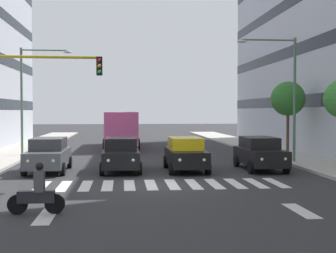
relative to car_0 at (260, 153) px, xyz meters
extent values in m
plane|color=#2D2D30|center=(5.55, 4.36, -0.89)|extent=(180.00, 180.00, 0.00)
cube|color=#ADB2BC|center=(-10.22, -13.43, 8.65)|extent=(9.15, 27.42, 19.07)
cube|color=black|center=(-10.22, -13.43, 2.93)|extent=(9.19, 27.46, 0.90)
cube|color=black|center=(-10.22, -13.43, 6.74)|extent=(9.19, 27.46, 0.90)
cube|color=black|center=(-10.22, -13.43, 10.56)|extent=(9.19, 27.46, 0.90)
cube|color=silver|center=(0.60, 4.36, -0.88)|extent=(0.45, 2.80, 0.01)
cube|color=silver|center=(1.50, 4.36, -0.88)|extent=(0.45, 2.80, 0.01)
cube|color=silver|center=(2.40, 4.36, -0.88)|extent=(0.45, 2.80, 0.01)
cube|color=silver|center=(3.30, 4.36, -0.88)|extent=(0.45, 2.80, 0.01)
cube|color=silver|center=(4.20, 4.36, -0.88)|extent=(0.45, 2.80, 0.01)
cube|color=silver|center=(5.10, 4.36, -0.88)|extent=(0.45, 2.80, 0.01)
cube|color=silver|center=(6.00, 4.36, -0.88)|extent=(0.45, 2.80, 0.01)
cube|color=silver|center=(6.90, 4.36, -0.88)|extent=(0.45, 2.80, 0.01)
cube|color=silver|center=(7.80, 4.36, -0.88)|extent=(0.45, 2.80, 0.01)
cube|color=silver|center=(8.70, 4.36, -0.88)|extent=(0.45, 2.80, 0.01)
cube|color=silver|center=(9.60, 4.36, -0.88)|extent=(0.45, 2.80, 0.01)
cube|color=silver|center=(10.50, 4.36, -0.88)|extent=(0.45, 2.80, 0.01)
cube|color=silver|center=(1.68, 9.86, -0.88)|extent=(0.50, 2.20, 0.01)
cube|color=silver|center=(9.43, 9.86, -0.88)|extent=(0.50, 2.20, 0.01)
cube|color=black|center=(0.00, 0.05, -0.17)|extent=(1.80, 4.40, 0.80)
cube|color=black|center=(0.00, -0.15, 0.53)|extent=(1.58, 2.46, 0.60)
cylinder|color=black|center=(-0.90, 1.50, -0.57)|extent=(0.22, 0.64, 0.64)
cylinder|color=black|center=(0.90, 1.50, -0.57)|extent=(0.22, 0.64, 0.64)
cylinder|color=black|center=(-0.90, -1.40, -0.57)|extent=(0.22, 0.64, 0.64)
cylinder|color=black|center=(0.90, -1.40, -0.57)|extent=(0.22, 0.64, 0.64)
sphere|color=white|center=(-0.58, 2.20, -0.09)|extent=(0.18, 0.18, 0.18)
sphere|color=white|center=(0.58, 2.20, -0.09)|extent=(0.18, 0.18, 0.18)
cube|color=black|center=(3.94, 0.07, -0.17)|extent=(1.80, 4.40, 0.80)
cube|color=yellow|center=(3.94, -0.13, 0.53)|extent=(1.58, 2.46, 0.60)
cylinder|color=black|center=(3.04, 1.52, -0.57)|extent=(0.22, 0.64, 0.64)
cylinder|color=black|center=(4.84, 1.52, -0.57)|extent=(0.22, 0.64, 0.64)
cylinder|color=black|center=(3.04, -1.38, -0.57)|extent=(0.22, 0.64, 0.64)
cylinder|color=black|center=(4.84, -1.38, -0.57)|extent=(0.22, 0.64, 0.64)
sphere|color=white|center=(3.36, 2.22, -0.09)|extent=(0.18, 0.18, 0.18)
sphere|color=white|center=(4.52, 2.22, -0.09)|extent=(0.18, 0.18, 0.18)
cube|color=black|center=(7.27, -0.05, -0.17)|extent=(1.80, 4.40, 0.80)
cube|color=black|center=(7.27, -0.25, 0.53)|extent=(1.58, 2.46, 0.60)
cylinder|color=black|center=(6.37, 1.40, -0.57)|extent=(0.22, 0.64, 0.64)
cylinder|color=black|center=(8.17, 1.40, -0.57)|extent=(0.22, 0.64, 0.64)
cylinder|color=black|center=(6.37, -1.50, -0.57)|extent=(0.22, 0.64, 0.64)
cylinder|color=black|center=(8.17, -1.50, -0.57)|extent=(0.22, 0.64, 0.64)
sphere|color=white|center=(6.69, 2.10, -0.09)|extent=(0.18, 0.18, 0.18)
sphere|color=white|center=(7.84, 2.10, -0.09)|extent=(0.18, 0.18, 0.18)
cube|color=#474C51|center=(10.94, -0.21, -0.17)|extent=(1.80, 4.40, 0.80)
cube|color=#343639|center=(10.94, -0.41, 0.53)|extent=(1.58, 2.46, 0.60)
cylinder|color=black|center=(10.04, 1.24, -0.57)|extent=(0.22, 0.64, 0.64)
cylinder|color=black|center=(11.84, 1.24, -0.57)|extent=(0.22, 0.64, 0.64)
cylinder|color=black|center=(10.04, -1.66, -0.57)|extent=(0.22, 0.64, 0.64)
cylinder|color=black|center=(11.84, -1.66, -0.57)|extent=(0.22, 0.64, 0.64)
sphere|color=white|center=(10.36, 1.94, -0.09)|extent=(0.18, 0.18, 0.18)
sphere|color=white|center=(11.51, 1.94, -0.09)|extent=(0.18, 0.18, 0.18)
cube|color=#DB5193|center=(7.27, -15.21, 0.86)|extent=(2.50, 10.50, 2.50)
cube|color=black|center=(7.27, -15.21, 1.41)|extent=(2.52, 9.87, 0.80)
cylinder|color=black|center=(6.02, -11.53, -0.39)|extent=(0.28, 1.00, 1.00)
cylinder|color=black|center=(8.52, -11.53, -0.39)|extent=(0.28, 1.00, 1.00)
cylinder|color=black|center=(6.02, -18.36, -0.39)|extent=(0.28, 1.00, 1.00)
cylinder|color=black|center=(8.52, -18.36, -0.39)|extent=(0.28, 1.00, 1.00)
cylinder|color=black|center=(10.32, 9.51, -0.59)|extent=(0.60, 0.11, 0.60)
cylinder|color=black|center=(9.22, 9.53, -0.59)|extent=(0.60, 0.11, 0.60)
cube|color=#232328|center=(9.77, 9.52, -0.37)|extent=(1.10, 0.26, 0.36)
cube|color=#4C4C51|center=(9.67, 9.52, 0.11)|extent=(0.29, 0.36, 0.64)
sphere|color=black|center=(9.67, 9.52, 0.55)|extent=(0.26, 0.26, 0.26)
cylinder|color=#AD991E|center=(10.51, 4.27, 4.41)|extent=(4.77, 0.12, 0.12)
cube|color=black|center=(8.12, 4.27, 4.06)|extent=(0.24, 0.28, 0.76)
sphere|color=red|center=(8.12, 4.42, 4.30)|extent=(0.14, 0.14, 0.14)
sphere|color=orange|center=(8.12, 4.42, 4.06)|extent=(0.14, 0.14, 0.14)
sphere|color=green|center=(8.12, 4.42, 3.82)|extent=(0.14, 0.14, 0.14)
cylinder|color=#4C6B56|center=(-2.79, -2.43, 2.86)|extent=(0.16, 0.16, 7.18)
cylinder|color=#4C6B56|center=(-1.21, -2.43, 6.30)|extent=(3.16, 0.10, 0.10)
ellipsoid|color=#B7BCC1|center=(0.37, -2.43, 6.20)|extent=(0.56, 0.28, 0.20)
cylinder|color=#4C6B56|center=(13.90, -8.16, 2.85)|extent=(0.16, 0.16, 7.16)
cylinder|color=#4C6B56|center=(12.37, -8.16, 6.28)|extent=(3.04, 0.10, 0.10)
ellipsoid|color=#B7BCC1|center=(10.85, -8.16, 6.18)|extent=(0.56, 0.28, 0.20)
cylinder|color=#513823|center=(-3.85, -6.37, 0.80)|extent=(0.20, 0.20, 3.08)
sphere|color=#2D6B28|center=(-3.85, -6.37, 3.03)|extent=(2.30, 2.30, 2.30)
camera|label=1|loc=(7.19, 23.63, 2.22)|focal=49.49mm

